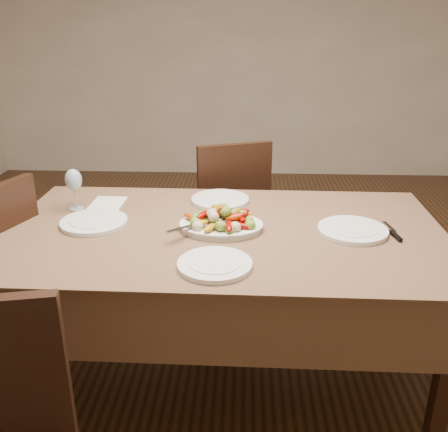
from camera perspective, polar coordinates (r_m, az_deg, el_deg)
floor at (r=2.72m, az=-0.56°, el=-13.88°), size 6.00×6.00×0.00m
wall_back at (r=5.20m, az=1.22°, el=19.86°), size 5.00×0.02×2.80m
dining_table at (r=2.26m, az=0.00°, el=-10.41°), size 1.85×1.06×0.76m
chair_far at (r=3.02m, az=0.07°, el=0.29°), size 0.54×0.54×0.95m
serving_platter at (r=2.08m, az=-0.34°, el=-1.27°), size 0.34×0.25×0.02m
roasted_vegetables at (r=2.06m, az=-0.34°, el=0.19°), size 0.28×0.19×0.09m
serving_spoon at (r=2.04m, az=-2.23°, el=-0.69°), size 0.25×0.22×0.03m
plate_left at (r=2.21m, az=-14.64°, el=-0.70°), size 0.28×0.28×0.02m
plate_right at (r=2.13m, az=14.48°, el=-1.58°), size 0.29×0.29×0.02m
plate_far at (r=2.39m, az=-0.44°, el=1.84°), size 0.28×0.28×0.02m
plate_near at (r=1.78m, az=-1.07°, el=-5.59°), size 0.27×0.27×0.02m
wine_glass at (r=2.37m, az=-16.72°, el=3.04°), size 0.08×0.08×0.20m
menu_card at (r=2.43m, az=-13.24°, el=1.34°), size 0.16×0.21×0.00m
table_knife at (r=2.16m, az=18.72°, el=-1.77°), size 0.05×0.20×0.01m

